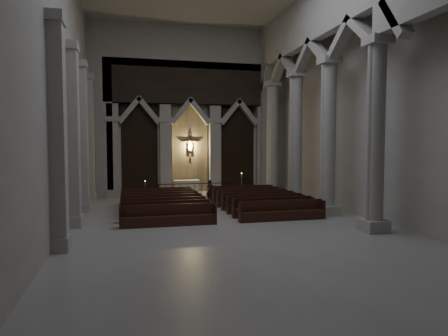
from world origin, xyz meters
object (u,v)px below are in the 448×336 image
at_px(altar, 187,187).
at_px(pews, 212,205).
at_px(candle_stand_left, 145,194).
at_px(altar_rail, 195,188).
at_px(candle_stand_right, 242,190).
at_px(worshipper, 210,191).

xyz_separation_m(altar, pews, (0.37, -6.87, -0.31)).
bearing_deg(candle_stand_left, altar, 27.42).
bearing_deg(altar_rail, candle_stand_right, -2.52).
distance_m(candle_stand_left, worshipper, 4.40).
bearing_deg(pews, candle_stand_right, 59.11).
bearing_deg(pews, worshipper, 79.83).
distance_m(candle_stand_left, candle_stand_right, 6.64).
bearing_deg(candle_stand_left, altar_rail, 5.77).
distance_m(altar, candle_stand_left, 3.36).
height_order(altar, worshipper, worshipper).
height_order(candle_stand_right, worshipper, candle_stand_right).
distance_m(altar, worshipper, 3.59).
relative_size(altar, pews, 0.19).
bearing_deg(altar, worshipper, -74.09).
height_order(altar, altar_rail, altar).
relative_size(altar, candle_stand_left, 1.47).
distance_m(candle_stand_right, pews, 6.43).
xyz_separation_m(altar_rail, pews, (0.00, -5.67, -0.34)).
height_order(altar_rail, worshipper, worshipper).
bearing_deg(candle_stand_right, candle_stand_left, -178.34).
height_order(candle_stand_left, pews, candle_stand_left).
relative_size(altar_rail, candle_stand_right, 3.08).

